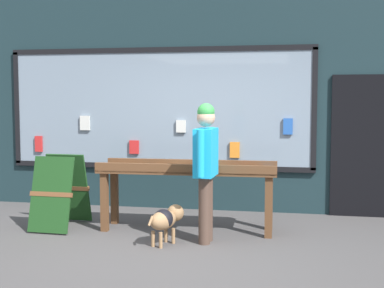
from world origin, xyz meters
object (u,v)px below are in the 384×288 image
(small_dog, at_px, (166,219))
(sandwich_board_sign, at_px, (61,191))
(display_table_main, at_px, (188,176))
(person_browsing, at_px, (206,161))

(small_dog, height_order, sandwich_board_sign, sandwich_board_sign)
(display_table_main, relative_size, person_browsing, 1.39)
(person_browsing, bearing_deg, small_dog, 114.02)
(person_browsing, distance_m, sandwich_board_sign, 2.16)
(display_table_main, bearing_deg, small_dog, -99.62)
(small_dog, bearing_deg, sandwich_board_sign, 94.90)
(person_browsing, relative_size, sandwich_board_sign, 1.74)
(sandwich_board_sign, bearing_deg, small_dog, -17.30)
(person_browsing, height_order, sandwich_board_sign, person_browsing)
(display_table_main, height_order, small_dog, display_table_main)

